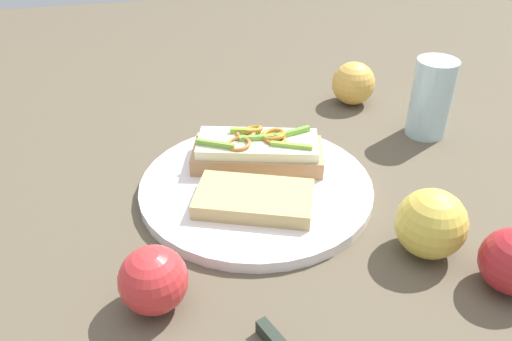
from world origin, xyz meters
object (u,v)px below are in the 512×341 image
Objects in this scene: apple_2 at (431,224)px; apple_0 at (153,280)px; sandwich at (258,151)px; plate at (256,187)px; drinking_glass at (431,98)px; apple_1 at (353,83)px; bread_slice_side at (254,199)px.

apple_0 is at bearing 92.61° from apple_2.
sandwich is at bearing -35.57° from apple_0.
plate is 2.51× the size of drinking_glass.
apple_1 is at bearing -42.85° from apple_0.
bread_slice_side is 0.36m from drinking_glass.
apple_0 is at bearing -115.48° from bread_slice_side.
apple_2 is at bearing -38.03° from sandwich.
apple_2 reaches higher than sandwich.
drinking_glass is (-0.13, -0.08, 0.02)m from apple_1.
apple_0 is (-0.23, 0.16, 0.00)m from sandwich.
bread_slice_side is 2.05× the size of apple_0.
sandwich is at bearing 99.78° from drinking_glass.
apple_0 is 0.87× the size of apple_2.
apple_0 is at bearing 140.03° from plate.
apple_0 is 0.32m from apple_2.
sandwich is at bearing 36.62° from apple_2.
sandwich is at bearing 95.70° from bread_slice_side.
bread_slice_side is at bearing 58.62° from apple_2.
bread_slice_side reaches higher than plate.
apple_1 is at bearing 55.43° from sandwich.
plate is 0.33m from apple_1.
plate is 4.41× the size of apple_0.
bread_slice_side is at bearing 138.99° from apple_1.
apple_2 is (-0.40, 0.06, 0.00)m from apple_1.
apple_1 is (0.23, -0.23, 0.03)m from plate.
apple_1 is 0.40m from apple_2.
bread_slice_side is 0.22m from apple_2.
apple_2 is 0.65× the size of drinking_glass.
drinking_glass is at bearing -58.77° from apple_0.
drinking_glass is (0.28, -0.46, 0.03)m from apple_0.
drinking_glass reaches higher than apple_1.
bread_slice_side is (-0.05, 0.01, 0.02)m from plate.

